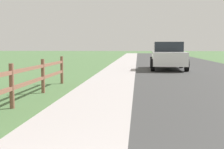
% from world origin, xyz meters
% --- Properties ---
extents(ground_plane, '(120.00, 120.00, 0.00)m').
position_xyz_m(ground_plane, '(0.00, 25.00, 0.00)').
color(ground_plane, '#496C3E').
extents(road_asphalt, '(7.00, 66.00, 0.01)m').
position_xyz_m(road_asphalt, '(3.50, 27.00, 0.00)').
color(road_asphalt, '#393939').
rests_on(road_asphalt, ground).
extents(curb_concrete, '(6.00, 66.00, 0.01)m').
position_xyz_m(curb_concrete, '(-3.00, 27.00, 0.00)').
color(curb_concrete, '#A9A2A1').
rests_on(curb_concrete, ground).
extents(grass_verge, '(5.00, 66.00, 0.00)m').
position_xyz_m(grass_verge, '(-4.50, 27.00, 0.01)').
color(grass_verge, '#496C3E').
rests_on(grass_verge, ground).
extents(parked_suv_white, '(2.22, 4.74, 1.68)m').
position_xyz_m(parked_suv_white, '(1.97, 19.05, 0.82)').
color(parked_suv_white, white).
rests_on(parked_suv_white, ground).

